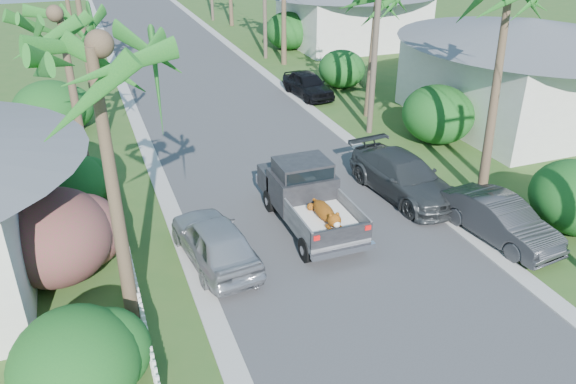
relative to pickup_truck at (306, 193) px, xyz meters
name	(u,v)px	position (x,y,z in m)	size (l,w,h in m)	color
ground	(417,347)	(0.23, -6.52, -1.01)	(120.00, 120.00, 0.00)	#2F551F
road	(194,77)	(0.23, 18.48, -1.00)	(8.00, 100.00, 0.02)	#38383A
curb_left	(122,84)	(-4.07, 18.48, -0.98)	(0.60, 100.00, 0.06)	#A5A39E
curb_right	(261,70)	(4.53, 18.48, -0.98)	(0.60, 100.00, 0.06)	#A5A39E
pickup_truck	(306,193)	(0.00, 0.00, 0.00)	(1.98, 5.12, 2.06)	black
parked_car_rn	(500,220)	(5.23, -3.18, -0.34)	(1.41, 4.04, 1.33)	#282A2D
parked_car_rm	(404,177)	(3.98, 0.48, -0.29)	(2.00, 4.93, 1.43)	#2E3133
parked_car_rf	(308,85)	(5.23, 12.47, -0.35)	(1.56, 3.89, 1.32)	black
parked_car_ln	(215,241)	(-3.37, -1.31, -0.30)	(1.67, 4.14, 1.41)	#A3A4AA
palm_l_a	(90,48)	(-5.97, -3.52, 5.92)	(4.40, 4.40, 8.20)	brown
palm_l_b	(59,15)	(-6.57, 5.48, 5.14)	(4.40, 4.40, 7.40)	brown
shrub_l_a	(75,365)	(-7.27, -5.52, 0.09)	(2.60, 2.86, 2.20)	#14471B
shrub_l_b	(56,237)	(-7.57, -0.52, 0.29)	(3.00, 3.30, 2.60)	#9D1648
shrub_l_c	(69,184)	(-7.17, 3.48, -0.01)	(2.40, 2.64, 2.00)	#14471B
shrub_l_d	(50,108)	(-7.77, 11.48, 0.19)	(3.20, 3.52, 2.40)	#14471B
shrub_r_b	(438,114)	(8.03, 4.48, 0.24)	(3.00, 3.30, 2.50)	#14471B
shrub_r_c	(342,69)	(7.73, 13.48, 0.04)	(2.60, 2.86, 2.10)	#14471B
shrub_r_d	(288,31)	(8.23, 23.48, 0.29)	(3.20, 3.52, 2.60)	#14471B
picket_fence	(129,258)	(-5.77, -1.02, -0.51)	(0.10, 11.00, 1.00)	white
house_right_near	(522,75)	(13.23, 5.48, 1.21)	(8.00, 9.00, 4.80)	silver
house_right_far	(351,15)	(13.23, 23.48, 1.11)	(9.00, 8.00, 4.60)	silver
utility_pole_b	(376,31)	(5.83, 6.48, 3.59)	(1.60, 0.26, 9.00)	brown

